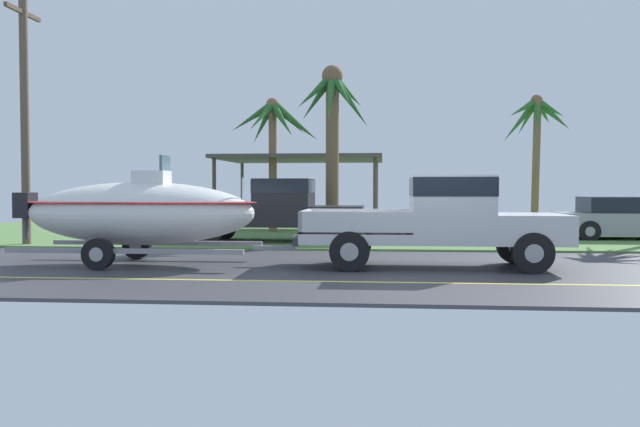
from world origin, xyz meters
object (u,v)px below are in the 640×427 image
Objects in this scene: palm_tree_near_right at (333,117)px; utility_pole at (25,114)px; boat_on_trailer at (140,213)px; palm_tree_near_left at (537,126)px; parked_pickup_background at (283,208)px; parked_sedan_near at (631,219)px; palm_tree_far_left at (276,130)px; carport_awning at (302,160)px; pickup_truck_towing at (449,217)px.

utility_pole reaches higher than palm_tree_near_right.
boat_on_trailer is 18.30m from palm_tree_near_left.
parked_pickup_background is 3.69m from palm_tree_near_right.
parked_sedan_near is 0.93× the size of palm_tree_far_left.
parked_sedan_near is 0.73× the size of carport_awning.
palm_tree_near_right is at bearing -71.39° from carport_awning.
palm_tree_near_right is 3.53m from palm_tree_far_left.
pickup_truck_towing is 8.71m from palm_tree_near_right.
palm_tree_far_left is (-0.72, -2.06, 1.02)m from carport_awning.
parked_pickup_background is at bearing 68.67° from boat_on_trailer.
palm_tree_near_right is (-7.85, -6.28, -0.23)m from palm_tree_near_left.
parked_sedan_near is 10.01m from palm_tree_near_right.
pickup_truck_towing is at bearing -62.75° from palm_tree_far_left.
palm_tree_far_left is at bearing 131.00° from palm_tree_near_right.
parked_pickup_background is 6.77m from carport_awning.
palm_tree_near_right is (-9.45, -0.28, 3.30)m from parked_sedan_near.
parked_sedan_near is at bearing -11.44° from palm_tree_far_left.
pickup_truck_towing is at bearing -68.61° from palm_tree_near_right.
boat_on_trailer is at bearing -97.28° from palm_tree_far_left.
carport_awning is (-11.04, 4.44, 2.09)m from parked_sedan_near.
parked_sedan_near is at bearing 1.70° from palm_tree_near_right.
parked_pickup_background is 1.24× the size of parked_sedan_near.
palm_tree_far_left is (-11.76, 2.38, 3.11)m from parked_sedan_near.
palm_tree_near_right is (-2.99, 7.64, 2.92)m from pickup_truck_towing.
palm_tree_far_left is (-0.96, 4.48, 2.72)m from parked_pickup_background.
carport_awning is 1.17× the size of palm_tree_near_left.
carport_awning is at bearing 158.08° from parked_sedan_near.
utility_pole is (-7.20, -1.63, 2.70)m from parked_pickup_background.
carport_awning reaches higher than pickup_truck_towing.
palm_tree_near_right is 1.13× the size of palm_tree_far_left.
palm_tree_far_left is 0.69× the size of utility_pole.
pickup_truck_towing is 1.22× the size of parked_sedan_near.
palm_tree_near_left is (11.48, 13.91, 3.08)m from boat_on_trailer.
boat_on_trailer is at bearing -111.33° from parked_pickup_background.
palm_tree_near_left is at bearing 41.32° from parked_pickup_background.
utility_pole is at bearing 139.62° from boat_on_trailer.
utility_pole is (-8.55, -3.45, -0.21)m from palm_tree_near_right.
palm_tree_near_left is at bearing 70.74° from pickup_truck_towing.
parked_sedan_near is 0.64× the size of utility_pole.
boat_on_trailer reaches higher than parked_pickup_background.
parked_pickup_background is 0.79× the size of utility_pole.
palm_tree_near_left reaches higher than carport_awning.
pickup_truck_towing is 11.90m from palm_tree_far_left.
parked_sedan_near is at bearing -75.09° from palm_tree_near_left.
boat_on_trailer is at bearing -129.53° from palm_tree_near_left.
carport_awning reaches higher than parked_pickup_background.
pickup_truck_towing is 0.88× the size of carport_awning.
palm_tree_far_left is at bearing -160.42° from palm_tree_near_left.
carport_awning is at bearing 80.64° from boat_on_trailer.
palm_tree_near_right is 0.78× the size of utility_pole.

